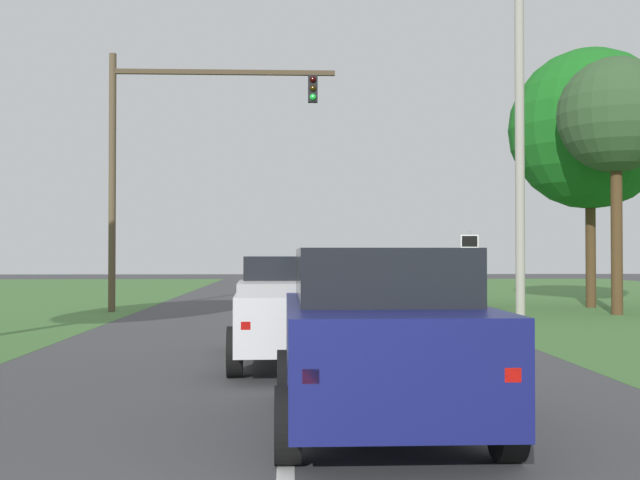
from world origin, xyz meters
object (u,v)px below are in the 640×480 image
(utility_pole_right, at_px, (520,158))
(keep_moving_sign, at_px, (469,260))
(oak_tree_right, at_px, (590,129))
(pickup_truck_lead, at_px, (296,308))
(traffic_light, at_px, (167,143))
(red_suv_near, at_px, (379,334))
(crossing_suv_far, at_px, (413,282))
(extra_tree_1, at_px, (616,116))

(utility_pole_right, bearing_deg, keep_moving_sign, 105.92)
(oak_tree_right, bearing_deg, utility_pole_right, -128.95)
(pickup_truck_lead, bearing_deg, oak_tree_right, 52.83)
(pickup_truck_lead, height_order, keep_moving_sign, keep_moving_sign)
(traffic_light, distance_m, utility_pole_right, 11.59)
(utility_pole_right, bearing_deg, red_suv_near, -112.02)
(crossing_suv_far, bearing_deg, utility_pole_right, -66.62)
(pickup_truck_lead, xyz_separation_m, traffic_light, (-4.25, 12.82, 4.72))
(keep_moving_sign, relative_size, extra_tree_1, 0.33)
(keep_moving_sign, bearing_deg, extra_tree_1, -16.61)
(traffic_light, xyz_separation_m, keep_moving_sign, (10.13, -0.66, -3.97))
(keep_moving_sign, height_order, utility_pole_right, utility_pole_right)
(utility_pole_right, distance_m, extra_tree_1, 4.25)
(traffic_light, height_order, oak_tree_right, oak_tree_right)
(pickup_truck_lead, distance_m, crossing_suv_far, 15.25)
(oak_tree_right, xyz_separation_m, utility_pole_right, (-4.07, -5.03, -1.69))
(keep_moving_sign, bearing_deg, pickup_truck_lead, -115.83)
(red_suv_near, relative_size, utility_pole_right, 0.46)
(red_suv_near, relative_size, oak_tree_right, 0.47)
(pickup_truck_lead, distance_m, extra_tree_1, 15.90)
(red_suv_near, bearing_deg, crossing_suv_far, 79.96)
(pickup_truck_lead, height_order, traffic_light, traffic_light)
(utility_pole_right, xyz_separation_m, extra_tree_1, (3.60, 1.63, 1.57))
(keep_moving_sign, relative_size, crossing_suv_far, 0.59)
(keep_moving_sign, xyz_separation_m, crossing_suv_far, (-1.49, 2.45, -0.80))
(pickup_truck_lead, relative_size, crossing_suv_far, 1.14)
(keep_moving_sign, bearing_deg, oak_tree_right, 22.96)
(red_suv_near, height_order, oak_tree_right, oak_tree_right)
(pickup_truck_lead, xyz_separation_m, oak_tree_right, (10.79, 14.24, 5.49))
(pickup_truck_lead, relative_size, keep_moving_sign, 1.95)
(pickup_truck_lead, bearing_deg, red_suv_near, -80.62)
(red_suv_near, distance_m, traffic_light, 19.37)
(red_suv_near, bearing_deg, keep_moving_sign, 73.95)
(red_suv_near, relative_size, extra_tree_1, 0.54)
(oak_tree_right, bearing_deg, keep_moving_sign, -157.04)
(oak_tree_right, height_order, utility_pole_right, utility_pole_right)
(traffic_light, bearing_deg, pickup_truck_lead, -71.67)
(traffic_light, distance_m, crossing_suv_far, 10.03)
(extra_tree_1, bearing_deg, pickup_truck_lead, -133.62)
(oak_tree_right, height_order, crossing_suv_far, oak_tree_right)
(traffic_light, xyz_separation_m, crossing_suv_far, (8.64, 1.79, -4.77))
(oak_tree_right, distance_m, crossing_suv_far, 8.48)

